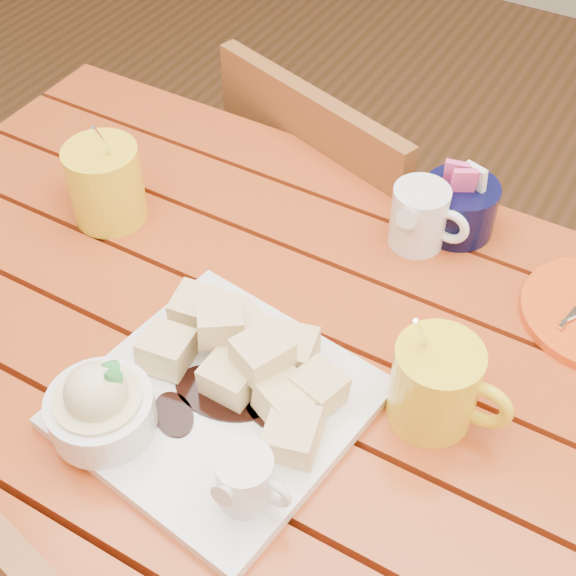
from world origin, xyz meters
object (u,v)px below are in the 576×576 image
Objects in this scene: table at (263,404)px; chair_far at (347,242)px; coffee_mug_right at (437,384)px; coffee_mug_left at (104,181)px; dessert_plate at (196,397)px.

chair_far reaches higher than table.
coffee_mug_right is at bearing 142.12° from chair_far.
coffee_mug_right is (0.21, 0.02, 0.16)m from table.
coffee_mug_right is 0.19× the size of chair_far.
chair_far is at bearing 82.36° from coffee_mug_left.
coffee_mug_left reaches higher than coffee_mug_right.
coffee_mug_right reaches higher than dessert_plate.
coffee_mug_left is at bearing 161.25° from table.
table is 3.70× the size of dessert_plate.
coffee_mug_right reaches higher than chair_far.
chair_far is at bearing 124.33° from coffee_mug_right.
coffee_mug_left is (-0.30, 0.22, 0.02)m from dessert_plate.
chair_far is at bearing 104.10° from table.
coffee_mug_right is (0.52, -0.09, -0.00)m from coffee_mug_left.
dessert_plate reaches higher than table.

